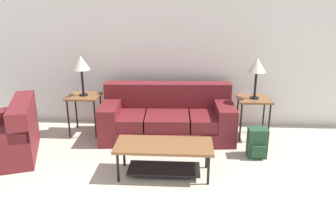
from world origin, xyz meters
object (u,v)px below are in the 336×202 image
couch (167,119)px  table_lamp_right (257,66)px  coffee_table (164,152)px  side_table_right (254,103)px  side_table_left (84,100)px  backpack (257,143)px  armchair (2,138)px  table_lamp_left (81,64)px

couch → table_lamp_right: table_lamp_right is taller
coffee_table → side_table_right: side_table_right is taller
side_table_left → table_lamp_right: size_ratio=1.01×
backpack → side_table_right: bearing=85.5°
side_table_right → table_lamp_right: table_lamp_right is taller
armchair → side_table_left: bearing=44.8°
table_lamp_right → table_lamp_left: bearing=180.0°
table_lamp_right → backpack: size_ratio=1.52×
side_table_left → side_table_right: size_ratio=1.00×
side_table_left → table_lamp_right: table_lamp_right is taller
side_table_left → table_lamp_left: bearing=0.0°
armchair → table_lamp_right: size_ratio=2.15×
couch → table_lamp_left: table_lamp_left is taller
armchair → coffee_table: 2.33m
coffee_table → side_table_right: bearing=43.4°
armchair → table_lamp_left: size_ratio=2.15×
couch → side_table_left: 1.39m
armchair → backpack: (3.58, 0.22, -0.08)m
couch → side_table_left: size_ratio=3.25×
armchair → side_table_left: (0.92, 0.91, 0.29)m
backpack → table_lamp_right: bearing=85.5°
table_lamp_left → table_lamp_right: same height
armchair → table_lamp_right: 3.85m
coffee_table → side_table_left: side_table_left is taller
armchair → side_table_left: 1.33m
couch → backpack: couch is taller
side_table_right → table_lamp_right: 0.59m
armchair → table_lamp_left: bearing=44.8°
couch → coffee_table: 1.23m
side_table_left → armchair: bearing=-135.2°
couch → table_lamp_left: bearing=178.4°
side_table_left → table_lamp_right: 2.78m
side_table_right → backpack: side_table_right is taller
coffee_table → side_table_right: 1.85m
armchair → coffee_table: armchair is taller
table_lamp_right → armchair: bearing=-165.9°
table_lamp_right → side_table_left: bearing=180.0°
table_lamp_left → backpack: table_lamp_left is taller
armchair → backpack: size_ratio=3.26×
coffee_table → backpack: size_ratio=2.88×
couch → table_lamp_right: 1.62m
side_table_left → backpack: (2.67, -0.69, -0.37)m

